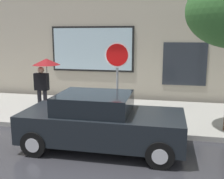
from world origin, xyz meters
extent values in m
plane|color=#333338|center=(0.00, 0.00, 0.00)|extent=(60.00, 60.00, 0.00)
cube|color=#A3A099|center=(0.00, 3.00, 0.07)|extent=(20.00, 4.00, 0.15)
cube|color=#B2A893|center=(0.00, 5.50, 3.50)|extent=(20.00, 0.40, 7.00)
cube|color=black|center=(-1.22, 5.27, 2.29)|extent=(3.73, 0.06, 1.99)
cube|color=silver|center=(-1.22, 5.24, 2.29)|extent=(3.57, 0.03, 1.83)
cube|color=#262B33|center=(2.80, 5.28, 1.70)|extent=(1.80, 0.04, 1.80)
cone|color=#99999E|center=(4.20, 5.15, 3.10)|extent=(0.22, 0.24, 0.24)
cube|color=black|center=(0.53, 0.00, 0.62)|extent=(4.09, 1.73, 0.72)
cube|color=black|center=(0.32, 0.00, 1.21)|extent=(1.84, 1.52, 0.46)
cylinder|color=black|center=(2.02, 0.80, 0.32)|extent=(0.64, 0.22, 0.64)
cylinder|color=silver|center=(2.02, 0.80, 0.32)|extent=(0.35, 0.24, 0.35)
cylinder|color=black|center=(2.02, -0.79, 0.32)|extent=(0.64, 0.22, 0.64)
cylinder|color=silver|center=(2.02, -0.79, 0.32)|extent=(0.35, 0.24, 0.35)
cylinder|color=black|center=(-0.97, 0.80, 0.32)|extent=(0.64, 0.22, 0.64)
cylinder|color=silver|center=(-0.97, 0.80, 0.32)|extent=(0.35, 0.24, 0.35)
cylinder|color=black|center=(-0.97, -0.79, 0.32)|extent=(0.64, 0.22, 0.64)
cylinder|color=silver|center=(-0.97, -0.79, 0.32)|extent=(0.35, 0.24, 0.35)
cylinder|color=black|center=(-2.32, 2.22, 0.57)|extent=(0.14, 0.14, 0.84)
cylinder|color=black|center=(-2.10, 2.22, 0.57)|extent=(0.14, 0.14, 0.84)
cube|color=black|center=(-2.21, 2.22, 1.29)|extent=(0.49, 0.22, 0.60)
sphere|color=tan|center=(-2.21, 2.22, 1.70)|extent=(0.23, 0.23, 0.23)
cylinder|color=#4C4C51|center=(-1.99, 2.22, 1.54)|extent=(0.02, 0.02, 0.90)
cone|color=maroon|center=(-1.99, 2.22, 2.00)|extent=(0.95, 0.95, 0.22)
cylinder|color=gray|center=(0.62, 1.55, 1.41)|extent=(0.07, 0.07, 2.51)
cylinder|color=white|center=(0.62, 1.51, 2.31)|extent=(0.76, 0.02, 0.76)
cylinder|color=red|center=(0.62, 1.49, 2.31)|extent=(0.66, 0.02, 0.66)
camera|label=1|loc=(2.11, -6.39, 2.88)|focal=43.18mm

